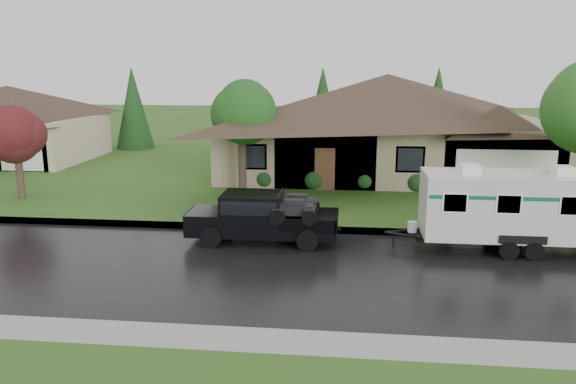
% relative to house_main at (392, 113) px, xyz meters
% --- Properties ---
extents(ground, '(140.00, 140.00, 0.00)m').
position_rel_house_main_xyz_m(ground, '(-2.29, -13.84, -3.59)').
color(ground, '#30561B').
rests_on(ground, ground).
extents(road, '(140.00, 8.00, 0.01)m').
position_rel_house_main_xyz_m(road, '(-2.29, -15.84, -3.59)').
color(road, black).
rests_on(road, ground).
extents(curb, '(140.00, 0.50, 0.15)m').
position_rel_house_main_xyz_m(curb, '(-2.29, -11.59, -3.52)').
color(curb, gray).
rests_on(curb, ground).
extents(lawn, '(140.00, 26.00, 0.15)m').
position_rel_house_main_xyz_m(lawn, '(-2.29, 1.16, -3.52)').
color(lawn, '#30561B').
rests_on(lawn, ground).
extents(house_main, '(19.44, 10.80, 6.90)m').
position_rel_house_main_xyz_m(house_main, '(0.00, 0.00, 0.00)').
color(house_main, '#968A65').
rests_on(house_main, lawn).
extents(house_far, '(10.80, 8.64, 5.80)m').
position_rel_house_main_xyz_m(house_far, '(-24.07, 2.02, -0.62)').
color(house_far, tan).
rests_on(house_far, lawn).
extents(tree_left_green, '(3.34, 3.34, 5.52)m').
position_rel_house_main_xyz_m(tree_left_green, '(-7.50, -5.79, 0.39)').
color(tree_left_green, '#382B1E').
rests_on(tree_left_green, lawn).
extents(tree_red, '(2.53, 2.53, 4.19)m').
position_rel_house_main_xyz_m(tree_red, '(-17.55, -8.13, -0.54)').
color(tree_red, '#382B1E').
rests_on(tree_red, lawn).
extents(shrub_row, '(13.60, 1.00, 1.00)m').
position_rel_house_main_xyz_m(shrub_row, '(-0.29, -4.54, -2.94)').
color(shrub_row, '#143814').
rests_on(shrub_row, lawn).
extents(pickup_truck, '(5.32, 2.02, 1.77)m').
position_rel_house_main_xyz_m(pickup_truck, '(-5.50, -13.04, -2.64)').
color(pickup_truck, black).
rests_on(pickup_truck, ground).
extents(travel_trailer, '(6.57, 2.31, 2.95)m').
position_rel_house_main_xyz_m(travel_trailer, '(3.30, -13.04, -2.03)').
color(travel_trailer, beige).
rests_on(travel_trailer, ground).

